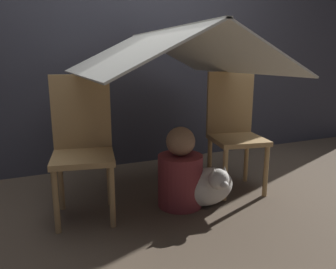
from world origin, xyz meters
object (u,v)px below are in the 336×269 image
chair_left (83,142)px  dog (208,186)px  person_front (180,173)px  chair_right (234,127)px

chair_left → dog: 0.91m
chair_left → dog: chair_left is taller
person_front → chair_left: bearing=166.6°
chair_left → person_front: bearing=-3.1°
chair_right → person_front: 0.62m
chair_left → chair_right: 1.17m
chair_left → dog: (0.81, -0.24, -0.34)m
person_front → dog: bearing=-27.6°
chair_left → dog: size_ratio=2.25×
chair_left → person_front: 0.70m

